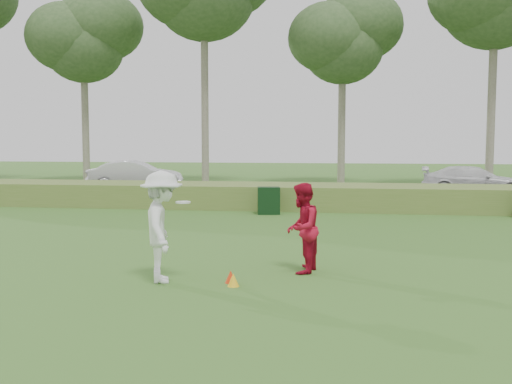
% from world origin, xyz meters
% --- Properties ---
extents(ground, '(120.00, 120.00, 0.00)m').
position_xyz_m(ground, '(0.00, 0.00, 0.00)').
color(ground, '#306120').
rests_on(ground, ground).
extents(reed_strip, '(80.00, 3.00, 0.90)m').
position_xyz_m(reed_strip, '(0.00, 12.00, 0.45)').
color(reed_strip, '#55712D').
rests_on(reed_strip, ground).
extents(park_road, '(80.00, 6.00, 0.06)m').
position_xyz_m(park_road, '(0.00, 17.00, 0.03)').
color(park_road, '#2D2D2D').
rests_on(park_road, ground).
extents(tree_2, '(6.50, 6.50, 12.00)m').
position_xyz_m(tree_2, '(-14.00, 24.00, 8.97)').
color(tree_2, gray).
rests_on(tree_2, ground).
extents(tree_4, '(6.24, 6.24, 11.50)m').
position_xyz_m(tree_4, '(2.00, 24.50, 8.59)').
color(tree_4, gray).
rests_on(tree_4, ground).
extents(player_white, '(1.14, 1.49, 2.03)m').
position_xyz_m(player_white, '(-1.08, -0.21, 1.02)').
color(player_white, white).
rests_on(player_white, ground).
extents(player_red, '(0.81, 0.96, 1.76)m').
position_xyz_m(player_red, '(1.39, 0.90, 0.88)').
color(player_red, '#AC0E28').
rests_on(player_red, ground).
extents(cone_orange, '(0.21, 0.21, 0.23)m').
position_xyz_m(cone_orange, '(0.17, -0.12, 0.11)').
color(cone_orange, red).
rests_on(cone_orange, ground).
extents(cone_yellow, '(0.21, 0.21, 0.23)m').
position_xyz_m(cone_yellow, '(0.27, -0.36, 0.12)').
color(cone_yellow, yellow).
rests_on(cone_yellow, ground).
extents(utility_cabinet, '(0.85, 0.62, 0.97)m').
position_xyz_m(utility_cabinet, '(-0.45, 9.82, 0.48)').
color(utility_cabinet, black).
rests_on(utility_cabinet, ground).
extents(car_mid, '(4.96, 2.53, 1.56)m').
position_xyz_m(car_mid, '(-8.38, 17.76, 0.84)').
color(car_mid, silver).
rests_on(car_mid, park_road).
extents(car_right, '(4.92, 2.49, 1.37)m').
position_xyz_m(car_right, '(8.19, 17.69, 0.74)').
color(car_right, silver).
rests_on(car_right, park_road).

